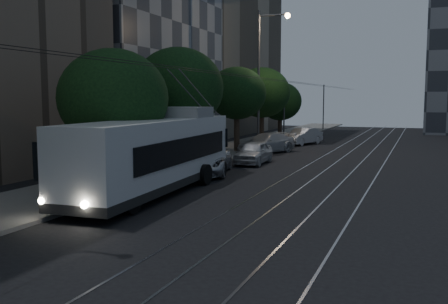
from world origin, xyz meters
TOP-DOWN VIEW (x-y plane):
  - ground at (0.00, 0.00)m, footprint 120.00×120.00m
  - sidewalk at (-7.50, 20.00)m, footprint 5.00×90.00m
  - tram_rails at (2.50, 20.00)m, footprint 4.52×90.00m
  - overhead_wires at (-4.97, 20.00)m, footprint 2.23×90.00m
  - trolleybus at (-4.10, 3.52)m, footprint 3.38×12.80m
  - pickup_silver at (-4.30, 9.33)m, footprint 3.95×6.03m
  - car_white_a at (-3.18, 14.52)m, footprint 1.84×4.34m
  - car_white_b at (-4.30, 21.03)m, footprint 4.16×5.70m
  - car_white_c at (-3.25, 29.00)m, footprint 3.06×4.90m
  - car_white_d at (-4.23, 34.97)m, footprint 2.52×4.24m
  - tree_1 at (-6.50, 3.76)m, footprint 5.13×5.13m
  - tree_2 at (-6.50, 10.45)m, footprint 5.34×5.34m
  - tree_3 at (-6.50, 20.37)m, footprint 4.53×4.53m
  - tree_4 at (-7.00, 28.42)m, footprint 5.17×5.17m
  - tree_5 at (-7.00, 34.77)m, footprint 4.45×4.45m
  - streetlamp_far at (-5.37, 23.63)m, footprint 2.71×0.44m

SIDE VIEW (x-z plane):
  - ground at x=0.00m, z-range 0.00..0.00m
  - tram_rails at x=2.50m, z-range 0.00..0.02m
  - sidewalk at x=-7.50m, z-range 0.00..0.15m
  - car_white_d at x=-4.23m, z-range 0.00..1.35m
  - car_white_a at x=-3.18m, z-range 0.00..1.46m
  - car_white_c at x=-3.25m, z-range 0.00..1.53m
  - car_white_b at x=-4.30m, z-range 0.00..1.53m
  - pickup_silver at x=-4.30m, z-range 0.00..1.54m
  - trolleybus at x=-4.10m, z-range -1.06..4.57m
  - overhead_wires at x=-4.97m, z-range 0.47..6.47m
  - tree_5 at x=-7.00m, z-range 0.94..6.87m
  - tree_1 at x=-6.50m, z-range 0.95..7.49m
  - tree_3 at x=-6.50m, z-range 1.27..7.93m
  - tree_4 at x=-7.00m, z-range 1.20..8.28m
  - tree_2 at x=-6.50m, z-range 1.19..8.41m
  - streetlamp_far at x=-5.37m, z-range 1.08..12.44m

